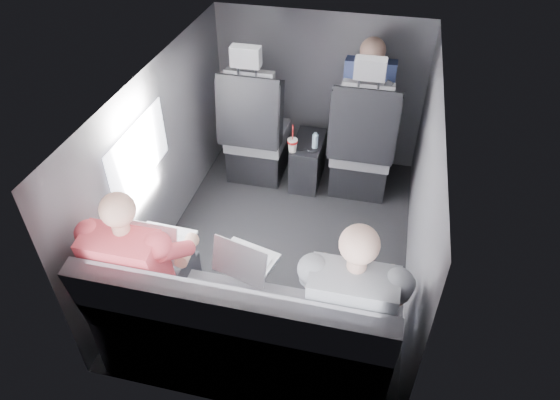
% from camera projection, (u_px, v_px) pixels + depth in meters
% --- Properties ---
extents(floor, '(2.60, 2.60, 0.00)m').
position_uv_depth(floor, '(285.00, 247.00, 3.78)').
color(floor, black).
rests_on(floor, ground).
extents(ceiling, '(2.60, 2.60, 0.00)m').
position_uv_depth(ceiling, '(286.00, 81.00, 2.93)').
color(ceiling, '#B2B2AD').
rests_on(ceiling, panel_back).
extents(panel_left, '(0.02, 2.60, 1.35)m').
position_uv_depth(panel_left, '(161.00, 157.00, 3.52)').
color(panel_left, '#56565B').
rests_on(panel_left, floor).
extents(panel_right, '(0.02, 2.60, 1.35)m').
position_uv_depth(panel_right, '(422.00, 193.00, 3.19)').
color(panel_right, '#56565B').
rests_on(panel_right, floor).
extents(panel_front, '(1.80, 0.02, 1.35)m').
position_uv_depth(panel_front, '(319.00, 89.00, 4.34)').
color(panel_front, '#56565B').
rests_on(panel_front, floor).
extents(panel_back, '(1.80, 0.02, 1.35)m').
position_uv_depth(panel_back, '(225.00, 330.00, 2.37)').
color(panel_back, '#56565B').
rests_on(panel_back, floor).
extents(side_window, '(0.02, 0.75, 0.42)m').
position_uv_depth(side_window, '(139.00, 154.00, 3.14)').
color(side_window, white).
rests_on(side_window, panel_left).
extents(seatbelt, '(0.35, 0.11, 0.59)m').
position_uv_depth(seatbelt, '(365.00, 117.00, 3.70)').
color(seatbelt, black).
rests_on(seatbelt, front_seat_right).
extents(front_seat_left, '(0.52, 0.58, 1.26)m').
position_uv_depth(front_seat_left, '(256.00, 137.00, 4.24)').
color(front_seat_left, black).
rests_on(front_seat_left, floor).
extents(front_seat_right, '(0.52, 0.58, 1.26)m').
position_uv_depth(front_seat_right, '(362.00, 150.00, 4.08)').
color(front_seat_right, black).
rests_on(front_seat_right, floor).
extents(center_console, '(0.24, 0.48, 0.41)m').
position_uv_depth(center_console, '(308.00, 161.00, 4.32)').
color(center_console, black).
rests_on(center_console, floor).
extents(rear_bench, '(1.60, 0.57, 0.92)m').
position_uv_depth(rear_bench, '(243.00, 336.00, 2.78)').
color(rear_bench, '#5E5D62').
rests_on(rear_bench, floor).
extents(soda_cup, '(0.08, 0.08, 0.25)m').
position_uv_depth(soda_cup, '(292.00, 145.00, 4.04)').
color(soda_cup, white).
rests_on(soda_cup, center_console).
extents(water_bottle, '(0.05, 0.05, 0.15)m').
position_uv_depth(water_bottle, '(315.00, 141.00, 4.07)').
color(water_bottle, '#99BBCF').
rests_on(water_bottle, center_console).
extents(laptop_white, '(0.35, 0.33, 0.25)m').
position_uv_depth(laptop_white, '(159.00, 241.00, 2.91)').
color(laptop_white, white).
rests_on(laptop_white, passenger_rear_left).
extents(laptop_silver, '(0.37, 0.37, 0.23)m').
position_uv_depth(laptop_silver, '(244.00, 259.00, 2.79)').
color(laptop_silver, silver).
rests_on(laptop_silver, rear_bench).
extents(laptop_black, '(0.39, 0.38, 0.24)m').
position_uv_depth(laptop_black, '(365.00, 283.00, 2.65)').
color(laptop_black, black).
rests_on(laptop_black, passenger_rear_right).
extents(passenger_rear_left, '(0.49, 0.61, 1.21)m').
position_uv_depth(passenger_rear_left, '(145.00, 267.00, 2.76)').
color(passenger_rear_left, '#38383E').
rests_on(passenger_rear_left, rear_bench).
extents(passenger_rear_right, '(0.51, 0.63, 1.24)m').
position_uv_depth(passenger_rear_right, '(352.00, 304.00, 2.54)').
color(passenger_rear_right, navy).
rests_on(passenger_rear_right, rear_bench).
extents(passenger_front_right, '(0.40, 0.40, 0.82)m').
position_uv_depth(passenger_front_right, '(367.00, 97.00, 4.06)').
color(passenger_front_right, navy).
rests_on(passenger_front_right, front_seat_right).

